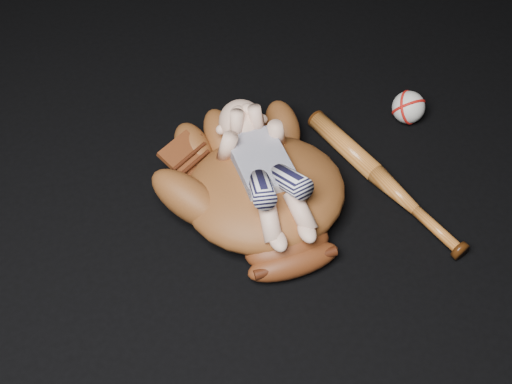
# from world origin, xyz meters

# --- Properties ---
(baseball_glove) EXTENTS (0.42, 0.48, 0.15)m
(baseball_glove) POSITION_xyz_m (-0.15, 0.03, 0.08)
(baseball_glove) COLOR #603114
(baseball_glove) RESTS_ON ground
(newborn_baby) EXTENTS (0.17, 0.37, 0.15)m
(newborn_baby) POSITION_xyz_m (-0.15, 0.03, 0.13)
(newborn_baby) COLOR #E3AF92
(newborn_baby) RESTS_ON baseball_glove
(baseball_bat) EXTENTS (0.17, 0.47, 0.04)m
(baseball_bat) POSITION_xyz_m (0.12, 0.00, 0.02)
(baseball_bat) COLOR #B26022
(baseball_bat) RESTS_ON ground
(baseball) EXTENTS (0.10, 0.10, 0.08)m
(baseball) POSITION_xyz_m (0.27, 0.18, 0.04)
(baseball) COLOR silver
(baseball) RESTS_ON ground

